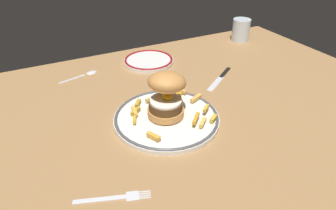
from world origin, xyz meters
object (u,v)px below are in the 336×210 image
Objects in this scene: side_plate at (149,61)px; knife at (221,76)px; spoon at (87,73)px; burger at (167,93)px; dinner_plate at (168,117)px; water_glass at (241,31)px; fork at (115,198)px.

side_plate is 1.13× the size of knife.
burger is at bearing -70.52° from spoon.
knife is at bearing -29.56° from spoon.
water_glass reaches higher than dinner_plate.
knife is at bearing -137.64° from water_glass.
burger is at bearing 85.33° from dinner_plate.
side_plate reaches higher than spoon.
fork is 56.37cm from knife.
burger is 28.63cm from fork.
water_glass is 0.57× the size of knife.
spoon is (-65.54, -2.55, -3.55)cm from water_glass.
side_plate is at bearing -175.48° from water_glass.
side_plate is 26.90cm from knife.
burger is at bearing -106.00° from side_plate.
fork is (-29.95, -52.61, -0.65)cm from side_plate.
knife is 1.18× the size of spoon.
knife reaches higher than fork.
knife is (16.75, -21.04, -0.57)cm from side_plate.
water_glass reaches higher than knife.
water_glass reaches higher than spoon.
side_plate reaches higher than knife.
dinner_plate and side_plate have the same top height.
side_plate is 1.33× the size of spoon.
spoon reaches higher than fork.
water_glass is at bearing 37.31° from fork.
burger is at bearing -154.32° from knife.
side_plate is 1.26× the size of fork.
fork is 1.06× the size of spoon.
water_glass is 92.56cm from fork.
knife is at bearing 27.26° from dinner_plate.
burger is 0.89× the size of knife.
burger is at bearing -145.09° from water_glass.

